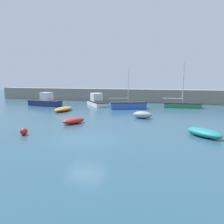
# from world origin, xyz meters

# --- Properties ---
(ground_plane) EXTENTS (120.00, 120.00, 0.20)m
(ground_plane) POSITION_xyz_m (0.00, 0.00, -0.10)
(ground_plane) COLOR #284C60
(harbor_breakwater) EXTENTS (60.54, 3.07, 2.32)m
(harbor_breakwater) POSITION_xyz_m (0.00, 26.72, 1.16)
(harbor_breakwater) COLOR gray
(harbor_breakwater) RESTS_ON ground_plane
(motorboat_with_cabin) EXTENTS (4.88, 5.47, 1.93)m
(motorboat_with_cabin) POSITION_xyz_m (-6.37, 18.77, 0.67)
(motorboat_with_cabin) COLOR white
(motorboat_with_cabin) RESTS_ON ground_plane
(sailboat_twin_hulled) EXTENTS (5.24, 3.50, 5.25)m
(sailboat_twin_hulled) POSITION_xyz_m (-0.79, 16.26, 0.50)
(sailboat_twin_hulled) COLOR #2D56B7
(sailboat_twin_hulled) RESTS_ON ground_plane
(motorboat_grey_hull) EXTENTS (5.52, 2.63, 2.10)m
(motorboat_grey_hull) POSITION_xyz_m (-13.87, 16.00, 0.67)
(motorboat_grey_hull) COLOR navy
(motorboat_grey_hull) RESTS_ON ground_plane
(open_tender_yellow) EXTENTS (2.86, 2.83, 0.58)m
(open_tender_yellow) POSITION_xyz_m (7.75, 3.23, 0.29)
(open_tender_yellow) COLOR teal
(open_tender_yellow) RESTS_ON ground_plane
(sailboat_tall_mast) EXTENTS (5.45, 2.09, 6.36)m
(sailboat_tall_mast) POSITION_xyz_m (6.41, 19.93, 0.42)
(sailboat_tall_mast) COLOR #287A4C
(sailboat_tall_mast) RESTS_ON ground_plane
(dinghy_near_pier) EXTENTS (1.94, 2.45, 0.57)m
(dinghy_near_pier) POSITION_xyz_m (-3.27, 4.68, 0.28)
(dinghy_near_pier) COLOR red
(dinghy_near_pier) RESTS_ON ground_plane
(fishing_dinghy_green) EXTENTS (2.13, 1.37, 0.75)m
(fishing_dinghy_green) POSITION_xyz_m (2.33, 9.40, 0.38)
(fishing_dinghy_green) COLOR gray
(fishing_dinghy_green) RESTS_ON ground_plane
(rowboat_white_midwater) EXTENTS (1.62, 3.57, 0.56)m
(rowboat_white_midwater) POSITION_xyz_m (-8.24, 11.65, 0.28)
(rowboat_white_midwater) COLOR orange
(rowboat_white_midwater) RESTS_ON ground_plane
(mooring_buoy_red) EXTENTS (0.54, 0.54, 0.54)m
(mooring_buoy_red) POSITION_xyz_m (-4.82, -0.18, 0.27)
(mooring_buoy_red) COLOR red
(mooring_buoy_red) RESTS_ON ground_plane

